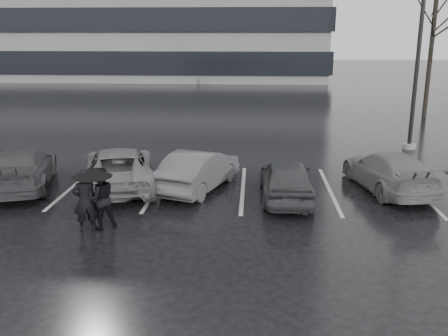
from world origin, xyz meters
TOP-DOWN VIEW (x-y plane):
  - ground at (0.00, 0.00)m, footprint 160.00×160.00m
  - car_main at (1.93, 1.55)m, footprint 1.57×3.74m
  - car_west_a at (-0.83, 2.40)m, footprint 2.53×4.12m
  - car_west_b at (-3.44, 2.43)m, footprint 3.30×5.14m
  - car_west_c at (-6.59, 2.22)m, footprint 3.03×4.87m
  - car_east at (5.25, 2.66)m, footprint 2.56×4.58m
  - pedestrian_left at (-3.31, -1.29)m, footprint 0.71×0.62m
  - pedestrian_right at (-2.98, -1.07)m, footprint 1.00×0.94m
  - umbrella at (-3.10, -1.24)m, footprint 1.01×1.01m
  - lamp_post at (7.71, 8.70)m, footprint 0.55×0.55m
  - stall_stripes at (-0.80, 2.50)m, footprint 19.72×5.00m
  - tree_north at (11.00, 17.00)m, footprint 0.26×0.26m

SIDE VIEW (x-z plane):
  - ground at x=0.00m, z-range 0.00..0.00m
  - stall_stripes at x=-0.80m, z-range 0.00..0.00m
  - car_east at x=5.25m, z-range 0.00..1.25m
  - car_main at x=1.93m, z-range 0.00..1.26m
  - car_west_a at x=-0.83m, z-range 0.00..1.28m
  - car_west_c at x=-6.59m, z-range 0.00..1.32m
  - car_west_b at x=-3.44m, z-range 0.00..1.32m
  - pedestrian_right at x=-2.98m, z-range 0.00..1.63m
  - pedestrian_left at x=-3.31m, z-range 0.00..1.64m
  - umbrella at x=-3.10m, z-range 0.70..2.42m
  - tree_north at x=11.00m, z-range 0.00..8.50m
  - lamp_post at x=7.71m, z-range -0.42..9.60m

